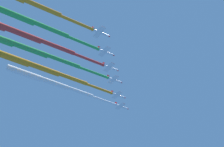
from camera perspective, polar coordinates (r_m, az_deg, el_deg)
jet_lead at (r=200.85m, az=-9.98°, el=-1.39°), size 77.70×19.14×3.72m
jet_port_inner at (r=191.09m, az=-11.54°, el=0.91°), size 79.62×19.05×3.69m
jet_starboard_inner at (r=183.30m, az=-13.78°, el=4.02°), size 84.51×18.66×3.70m
jet_port_mid at (r=173.87m, az=-14.86°, el=6.40°), size 82.14×18.85×3.70m
jet_starboard_mid at (r=165.83m, az=-16.02°, el=9.29°), size 79.84×18.88×3.73m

